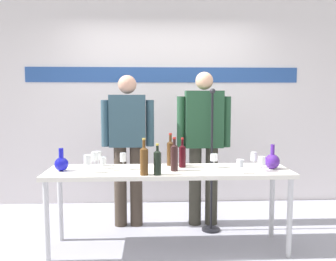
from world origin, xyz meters
TOP-DOWN VIEW (x-y plane):
  - ground_plane at (0.00, 0.00)m, footprint 10.00×10.00m
  - back_wall at (0.00, 1.56)m, footprint 5.22×0.11m
  - display_table at (0.00, 0.00)m, footprint 2.30×0.58m
  - decanter_blue_left at (-1.00, -0.02)m, footprint 0.13×0.13m
  - decanter_blue_right at (0.99, -0.02)m, footprint 0.14×0.14m
  - presenter_left at (-0.43, 0.64)m, footprint 0.59×0.22m
  - presenter_right at (0.43, 0.64)m, footprint 0.61×0.22m
  - wine_bottle_0 at (-0.11, -0.23)m, footprint 0.07×0.07m
  - wine_bottle_1 at (0.05, -0.06)m, footprint 0.07×0.07m
  - wine_bottle_2 at (0.03, 0.20)m, footprint 0.07×0.07m
  - wine_bottle_3 at (0.14, 0.10)m, footprint 0.07×0.07m
  - wine_bottle_4 at (-0.23, -0.22)m, footprint 0.07×0.07m
  - wine_glass_left_0 at (-0.61, -0.04)m, footprint 0.06×0.06m
  - wine_glass_left_1 at (-0.43, 0.03)m, footprint 0.06×0.06m
  - wine_glass_left_2 at (-0.71, 0.06)m, footprint 0.06×0.06m
  - wine_glass_left_3 at (-0.74, -0.11)m, footprint 0.07×0.07m
  - wine_glass_left_4 at (-0.70, 0.22)m, footprint 0.07×0.07m
  - wine_glass_right_0 at (0.86, -0.12)m, footprint 0.07×0.07m
  - wine_glass_right_1 at (0.63, -0.22)m, footprint 0.06×0.06m
  - wine_glass_right_2 at (0.84, 0.07)m, footprint 0.06×0.06m
  - wine_glass_right_3 at (0.44, 0.06)m, footprint 0.07×0.07m
  - microphone_stand at (0.49, 0.43)m, footprint 0.20×0.20m

SIDE VIEW (x-z plane):
  - ground_plane at x=0.00m, z-range 0.00..0.00m
  - microphone_stand at x=0.49m, z-range -0.25..1.30m
  - display_table at x=0.00m, z-range 0.32..1.10m
  - decanter_blue_left at x=-1.00m, z-range 0.74..0.96m
  - decanter_blue_right at x=0.99m, z-range 0.74..0.97m
  - wine_glass_left_0 at x=-0.61m, z-range 0.80..0.94m
  - wine_glass_right_1 at x=0.63m, z-range 0.81..0.94m
  - wine_glass_right_0 at x=0.86m, z-range 0.80..0.94m
  - wine_glass_right_3 at x=0.44m, z-range 0.81..0.95m
  - wine_glass_left_4 at x=-0.70m, z-range 0.81..0.95m
  - wine_glass_right_2 at x=0.84m, z-range 0.81..0.96m
  - wine_glass_left_1 at x=-0.43m, z-range 0.81..0.97m
  - wine_glass_left_3 at x=-0.74m, z-range 0.81..0.98m
  - wine_glass_left_2 at x=-0.71m, z-range 0.81..0.98m
  - wine_bottle_3 at x=0.14m, z-range 0.75..1.04m
  - wine_bottle_0 at x=-0.11m, z-range 0.76..1.04m
  - wine_bottle_2 at x=0.03m, z-range 0.75..1.08m
  - wine_bottle_1 at x=0.05m, z-range 0.76..1.07m
  - wine_bottle_4 at x=-0.23m, z-range 0.75..1.08m
  - presenter_left at x=-0.43m, z-range 0.12..1.82m
  - presenter_right at x=0.43m, z-range 0.13..1.87m
  - back_wall at x=0.00m, z-range 0.00..3.00m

